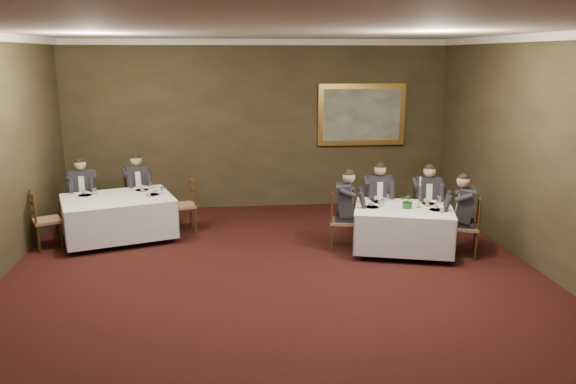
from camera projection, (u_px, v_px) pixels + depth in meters
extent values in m
plane|color=black|center=(281.00, 305.00, 7.36)|extent=(10.00, 10.00, 0.00)
cube|color=silver|center=(280.00, 27.00, 6.52)|extent=(8.00, 10.00, 0.10)
cube|color=#302A18|center=(259.00, 125.00, 11.77)|extent=(8.00, 0.10, 3.50)
cube|color=white|center=(258.00, 42.00, 11.32)|extent=(8.00, 0.10, 0.12)
cube|color=black|center=(404.00, 210.00, 9.15)|extent=(1.75, 1.49, 0.04)
cube|color=white|center=(404.00, 208.00, 9.15)|extent=(1.82, 1.56, 0.02)
cube|color=white|center=(403.00, 228.00, 9.23)|extent=(1.85, 1.59, 0.65)
cube|color=black|center=(117.00, 199.00, 9.82)|extent=(2.10, 1.81, 0.04)
cube|color=white|center=(117.00, 198.00, 9.81)|extent=(2.17, 1.89, 0.02)
cube|color=white|center=(118.00, 216.00, 9.89)|extent=(2.20, 1.91, 0.65)
cube|color=olive|center=(378.00, 210.00, 10.05)|extent=(0.47, 0.45, 0.05)
cube|color=black|center=(376.00, 194.00, 10.17)|extent=(0.38, 0.06, 0.54)
cube|color=black|center=(378.00, 190.00, 9.96)|extent=(0.44, 0.34, 0.55)
sphere|color=tan|center=(379.00, 169.00, 9.87)|extent=(0.23, 0.23, 0.21)
cube|color=olive|center=(426.00, 212.00, 9.91)|extent=(0.49, 0.47, 0.05)
cube|color=black|center=(424.00, 196.00, 10.04)|extent=(0.38, 0.07, 0.54)
cube|color=black|center=(427.00, 192.00, 9.82)|extent=(0.45, 0.36, 0.55)
sphere|color=tan|center=(429.00, 170.00, 9.73)|extent=(0.23, 0.23, 0.21)
cube|color=olive|center=(343.00, 221.00, 9.37)|extent=(0.50, 0.51, 0.05)
cube|color=black|center=(332.00, 207.00, 9.33)|extent=(0.10, 0.38, 0.54)
cube|color=black|center=(343.00, 199.00, 9.28)|extent=(0.38, 0.47, 0.55)
sphere|color=tan|center=(344.00, 177.00, 9.19)|extent=(0.25, 0.25, 0.21)
cube|color=olive|center=(465.00, 227.00, 9.05)|extent=(0.55, 0.57, 0.05)
cube|color=black|center=(479.00, 213.00, 8.94)|extent=(0.17, 0.36, 0.54)
cube|color=black|center=(467.00, 205.00, 8.96)|extent=(0.44, 0.51, 0.55)
sphere|color=tan|center=(469.00, 181.00, 8.87)|extent=(0.27, 0.27, 0.21)
cube|color=olive|center=(84.00, 203.00, 10.51)|extent=(0.52, 0.50, 0.05)
cube|color=black|center=(83.00, 188.00, 10.63)|extent=(0.38, 0.11, 0.54)
cube|color=black|center=(82.00, 184.00, 10.42)|extent=(0.47, 0.39, 0.55)
sphere|color=tan|center=(80.00, 164.00, 10.33)|extent=(0.25, 0.25, 0.21)
cube|color=olive|center=(138.00, 198.00, 10.91)|extent=(0.56, 0.55, 0.05)
cube|color=black|center=(135.00, 184.00, 11.01)|extent=(0.36, 0.17, 0.54)
cube|color=black|center=(136.00, 179.00, 10.82)|extent=(0.50, 0.44, 0.55)
sphere|color=tan|center=(135.00, 160.00, 10.73)|extent=(0.27, 0.27, 0.21)
cube|color=olive|center=(183.00, 206.00, 10.34)|extent=(0.53, 0.54, 0.05)
cube|color=black|center=(193.00, 192.00, 10.35)|extent=(0.14, 0.37, 0.54)
cube|color=olive|center=(47.00, 220.00, 9.41)|extent=(0.57, 0.58, 0.05)
cube|color=black|center=(33.00, 208.00, 9.26)|extent=(0.19, 0.36, 0.54)
imported|color=#2D5926|center=(408.00, 200.00, 9.06)|extent=(0.32, 0.30, 0.28)
cylinder|color=#A68D33|center=(419.00, 207.00, 9.15)|extent=(0.08, 0.08, 0.02)
cylinder|color=#A68D33|center=(419.00, 196.00, 9.11)|extent=(0.02, 0.02, 0.35)
cylinder|color=white|center=(420.00, 180.00, 9.05)|extent=(0.02, 0.02, 0.15)
cylinder|color=white|center=(378.00, 201.00, 9.53)|extent=(0.25, 0.25, 0.01)
cylinder|color=white|center=(376.00, 198.00, 9.67)|extent=(0.08, 0.08, 0.05)
cylinder|color=white|center=(388.00, 197.00, 9.53)|extent=(0.06, 0.06, 0.14)
cylinder|color=white|center=(85.00, 195.00, 9.95)|extent=(0.25, 0.25, 0.01)
cylinder|color=white|center=(87.00, 192.00, 10.09)|extent=(0.08, 0.08, 0.05)
cylinder|color=white|center=(95.00, 191.00, 9.95)|extent=(0.06, 0.06, 0.14)
cube|color=#E6BC54|center=(361.00, 115.00, 11.89)|extent=(1.86, 0.08, 1.30)
cube|color=#4C4F35|center=(362.00, 115.00, 11.84)|extent=(1.64, 0.01, 1.08)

